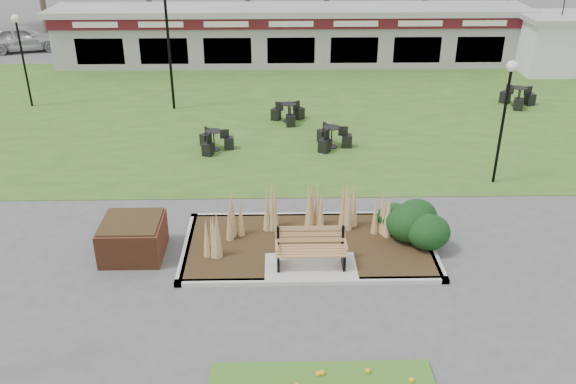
{
  "coord_description": "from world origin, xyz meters",
  "views": [
    {
      "loc": [
        -0.81,
        -12.17,
        8.23
      ],
      "look_at": [
        -0.51,
        2.0,
        1.21
      ],
      "focal_mm": 38.0,
      "sensor_mm": 36.0,
      "label": 1
    }
  ],
  "objects_px": {
    "brick_planter": "(133,238)",
    "food_pavilion": "(290,35)",
    "service_hut": "(562,43)",
    "bistro_set_a": "(214,143)",
    "park_bench": "(311,248)",
    "lamp_post_far_left": "(20,41)",
    "patio_umbrella": "(557,40)",
    "lamp_post_mid_left": "(167,23)",
    "lamp_post_mid_right": "(507,96)",
    "bistro_set_b": "(331,140)",
    "bistro_set_c": "(518,100)",
    "car_silver": "(23,38)",
    "bistro_set_d": "(289,116)"
  },
  "relations": [
    {
      "from": "service_hut",
      "to": "lamp_post_far_left",
      "type": "distance_m",
      "value": 25.23
    },
    {
      "from": "park_bench",
      "to": "lamp_post_far_left",
      "type": "bearing_deg",
      "value": 131.44
    },
    {
      "from": "brick_planter",
      "to": "car_silver",
      "type": "bearing_deg",
      "value": 115.98
    },
    {
      "from": "lamp_post_far_left",
      "to": "car_silver",
      "type": "distance_m",
      "value": 11.0
    },
    {
      "from": "park_bench",
      "to": "lamp_post_mid_left",
      "type": "distance_m",
      "value": 13.53
    },
    {
      "from": "lamp_post_far_left",
      "to": "bistro_set_b",
      "type": "relative_size",
      "value": 2.69
    },
    {
      "from": "bistro_set_c",
      "to": "lamp_post_far_left",
      "type": "bearing_deg",
      "value": 178.83
    },
    {
      "from": "park_bench",
      "to": "lamp_post_mid_left",
      "type": "height_order",
      "value": "lamp_post_mid_left"
    },
    {
      "from": "lamp_post_mid_right",
      "to": "bistro_set_b",
      "type": "relative_size",
      "value": 2.73
    },
    {
      "from": "bistro_set_b",
      "to": "bistro_set_c",
      "type": "relative_size",
      "value": 0.97
    },
    {
      "from": "service_hut",
      "to": "bistro_set_a",
      "type": "relative_size",
      "value": 3.33
    },
    {
      "from": "lamp_post_far_left",
      "to": "park_bench",
      "type": "bearing_deg",
      "value": -48.56
    },
    {
      "from": "lamp_post_mid_right",
      "to": "lamp_post_far_left",
      "type": "distance_m",
      "value": 18.91
    },
    {
      "from": "service_hut",
      "to": "bistro_set_c",
      "type": "distance_m",
      "value": 6.93
    },
    {
      "from": "car_silver",
      "to": "lamp_post_mid_right",
      "type": "bearing_deg",
      "value": -146.94
    },
    {
      "from": "lamp_post_mid_left",
      "to": "bistro_set_a",
      "type": "bearing_deg",
      "value": -65.62
    },
    {
      "from": "park_bench",
      "to": "food_pavilion",
      "type": "xyz_separation_m",
      "value": [
        0.0,
        19.71,
        0.89
      ]
    },
    {
      "from": "lamp_post_mid_right",
      "to": "car_silver",
      "type": "relative_size",
      "value": 0.89
    },
    {
      "from": "park_bench",
      "to": "food_pavilion",
      "type": "relative_size",
      "value": 0.07
    },
    {
      "from": "brick_planter",
      "to": "food_pavilion",
      "type": "distance_m",
      "value": 19.49
    },
    {
      "from": "service_hut",
      "to": "lamp_post_mid_left",
      "type": "height_order",
      "value": "lamp_post_mid_left"
    },
    {
      "from": "food_pavilion",
      "to": "car_silver",
      "type": "bearing_deg",
      "value": 168.75
    },
    {
      "from": "lamp_post_far_left",
      "to": "car_silver",
      "type": "relative_size",
      "value": 0.88
    },
    {
      "from": "lamp_post_mid_left",
      "to": "bistro_set_c",
      "type": "relative_size",
      "value": 3.33
    },
    {
      "from": "bistro_set_a",
      "to": "bistro_set_d",
      "type": "bearing_deg",
      "value": 47.13
    },
    {
      "from": "park_bench",
      "to": "brick_planter",
      "type": "distance_m",
      "value": 4.47
    },
    {
      "from": "bistro_set_d",
      "to": "food_pavilion",
      "type": "bearing_deg",
      "value": 88.16
    },
    {
      "from": "bistro_set_b",
      "to": "bistro_set_c",
      "type": "bearing_deg",
      "value": 28.29
    },
    {
      "from": "patio_umbrella",
      "to": "bistro_set_c",
      "type": "bearing_deg",
      "value": -124.67
    },
    {
      "from": "food_pavilion",
      "to": "bistro_set_d",
      "type": "bearing_deg",
      "value": -91.84
    },
    {
      "from": "service_hut",
      "to": "patio_umbrella",
      "type": "relative_size",
      "value": 1.69
    },
    {
      "from": "brick_planter",
      "to": "lamp_post_mid_left",
      "type": "distance_m",
      "value": 11.86
    },
    {
      "from": "lamp_post_mid_left",
      "to": "bistro_set_d",
      "type": "distance_m",
      "value": 6.04
    },
    {
      "from": "park_bench",
      "to": "lamp_post_mid_right",
      "type": "xyz_separation_m",
      "value": [
        6.01,
        4.74,
        2.23
      ]
    },
    {
      "from": "brick_planter",
      "to": "lamp_post_mid_left",
      "type": "relative_size",
      "value": 0.31
    },
    {
      "from": "lamp_post_far_left",
      "to": "bistro_set_c",
      "type": "height_order",
      "value": "lamp_post_far_left"
    },
    {
      "from": "food_pavilion",
      "to": "lamp_post_far_left",
      "type": "height_order",
      "value": "lamp_post_far_left"
    },
    {
      "from": "bistro_set_b",
      "to": "bistro_set_a",
      "type": "bearing_deg",
      "value": -177.41
    },
    {
      "from": "park_bench",
      "to": "patio_umbrella",
      "type": "xyz_separation_m",
      "value": [
        13.11,
        17.49,
        1.07
      ]
    },
    {
      "from": "service_hut",
      "to": "lamp_post_mid_right",
      "type": "xyz_separation_m",
      "value": [
        -7.49,
        -13.02,
        1.37
      ]
    },
    {
      "from": "food_pavilion",
      "to": "bistro_set_b",
      "type": "height_order",
      "value": "food_pavilion"
    },
    {
      "from": "park_bench",
      "to": "bistro_set_d",
      "type": "xyz_separation_m",
      "value": [
        -0.3,
        10.46,
        -0.32
      ]
    },
    {
      "from": "food_pavilion",
      "to": "park_bench",
      "type": "bearing_deg",
      "value": -90.0
    },
    {
      "from": "bistro_set_b",
      "to": "bistro_set_d",
      "type": "bearing_deg",
      "value": 118.47
    },
    {
      "from": "park_bench",
      "to": "brick_planter",
      "type": "relative_size",
      "value": 1.13
    },
    {
      "from": "bistro_set_a",
      "to": "bistro_set_d",
      "type": "relative_size",
      "value": 0.96
    },
    {
      "from": "lamp_post_mid_left",
      "to": "bistro_set_b",
      "type": "bearing_deg",
      "value": -35.33
    },
    {
      "from": "bistro_set_a",
      "to": "car_silver",
      "type": "xyz_separation_m",
      "value": [
        -12.12,
        15.15,
        0.48
      ]
    },
    {
      "from": "lamp_post_mid_left",
      "to": "lamp_post_far_left",
      "type": "relative_size",
      "value": 1.27
    },
    {
      "from": "brick_planter",
      "to": "bistro_set_c",
      "type": "relative_size",
      "value": 1.03
    }
  ]
}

